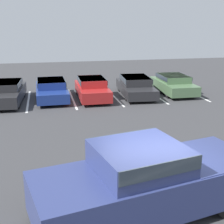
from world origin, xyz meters
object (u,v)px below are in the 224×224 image
parked_sedan_a (7,92)px  parked_sedan_c (92,88)px  pickup_truck (150,179)px  parked_sedan_b (51,89)px  parked_sedan_d (136,85)px  parked_sedan_e (173,83)px

parked_sedan_a → parked_sedan_c: (5.00, -0.06, 0.01)m
pickup_truck → parked_sedan_b: size_ratio=1.34×
parked_sedan_a → parked_sedan_c: 5.00m
parked_sedan_b → parked_sedan_c: bearing=80.4°
parked_sedan_d → pickup_truck: bearing=-10.3°
pickup_truck → parked_sedan_c: pickup_truck is taller
parked_sedan_a → parked_sedan_b: size_ratio=1.05×
parked_sedan_c → pickup_truck: bearing=-1.6°
parked_sedan_b → parked_sedan_a: bearing=-83.7°
parked_sedan_c → parked_sedan_e: (5.46, 0.34, -0.03)m
parked_sedan_a → parked_sedan_d: 7.85m
parked_sedan_d → parked_sedan_e: parked_sedan_d is taller
pickup_truck → parked_sedan_e: (5.95, 12.41, -0.27)m
parked_sedan_a → parked_sedan_e: size_ratio=1.07×
pickup_truck → parked_sedan_e: pickup_truck is taller
parked_sedan_b → parked_sedan_d: size_ratio=0.93×
parked_sedan_b → parked_sedan_e: (7.89, -0.04, -0.00)m
parked_sedan_a → parked_sedan_c: size_ratio=1.09×
pickup_truck → parked_sedan_c: bearing=76.2°
parked_sedan_a → parked_sedan_e: parked_sedan_a is taller
parked_sedan_b → parked_sedan_c: (2.43, -0.38, 0.03)m
parked_sedan_b → parked_sedan_e: parked_sedan_e is taller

